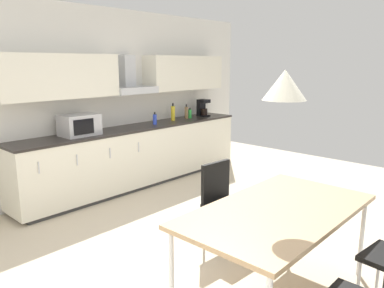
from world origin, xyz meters
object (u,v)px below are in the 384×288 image
(microwave, at_px, (80,125))
(bottle_blue, at_px, (155,119))
(bottle_yellow, at_px, (173,113))
(dining_table, at_px, (278,214))
(bottle_green, at_px, (190,114))
(pendant_lamp, at_px, (285,85))
(bottle_brown, at_px, (186,113))
(coffee_maker, at_px, (203,108))
(chair_far_right, at_px, (223,196))

(microwave, distance_m, bottle_blue, 1.28)
(bottle_blue, height_order, bottle_yellow, bottle_yellow)
(dining_table, bearing_deg, bottle_green, 53.38)
(bottle_blue, relative_size, bottle_green, 1.06)
(bottle_green, height_order, pendant_lamp, pendant_lamp)
(microwave, height_order, bottle_blue, microwave)
(bottle_brown, xyz_separation_m, dining_table, (-2.19, -3.06, -0.31))
(bottle_brown, xyz_separation_m, pendant_lamp, (-2.19, -3.06, 0.68))
(microwave, bearing_deg, coffee_maker, 0.60)
(bottle_yellow, distance_m, dining_table, 3.63)
(chair_far_right, distance_m, pendant_lamp, 1.48)
(dining_table, relative_size, pendant_lamp, 5.18)
(bottle_blue, xyz_separation_m, pendant_lamp, (-1.40, -3.00, 0.70))
(coffee_maker, relative_size, bottle_blue, 1.56)
(coffee_maker, height_order, bottle_blue, coffee_maker)
(chair_far_right, relative_size, pendant_lamp, 2.72)
(microwave, distance_m, bottle_green, 2.16)
(bottle_blue, height_order, chair_far_right, bottle_blue)
(coffee_maker, height_order, bottle_yellow, coffee_maker)
(microwave, height_order, coffee_maker, coffee_maker)
(dining_table, relative_size, chair_far_right, 1.91)
(dining_table, bearing_deg, microwave, 87.70)
(coffee_maker, height_order, pendant_lamp, pendant_lamp)
(coffee_maker, height_order, bottle_green, coffee_maker)
(dining_table, xyz_separation_m, chair_far_right, (0.38, 0.84, -0.17))
(pendant_lamp, bearing_deg, chair_far_right, 65.71)
(coffee_maker, bearing_deg, pendant_lamp, -130.47)
(coffee_maker, xyz_separation_m, bottle_brown, (-0.44, -0.01, -0.04))
(bottle_green, bearing_deg, pendant_lamp, -126.62)
(bottle_brown, relative_size, bottle_yellow, 0.86)
(coffee_maker, relative_size, bottle_yellow, 1.04)
(coffee_maker, distance_m, bottle_brown, 0.44)
(bottle_green, bearing_deg, bottle_blue, -175.53)
(coffee_maker, xyz_separation_m, bottle_blue, (-1.22, -0.08, -0.07))
(bottle_blue, height_order, dining_table, bottle_blue)
(coffee_maker, height_order, dining_table, coffee_maker)
(bottle_brown, height_order, chair_far_right, bottle_brown)
(bottle_brown, height_order, dining_table, bottle_brown)
(microwave, bearing_deg, bottle_brown, 0.37)
(bottle_green, relative_size, dining_table, 0.11)
(microwave, relative_size, coffee_maker, 1.60)
(coffee_maker, distance_m, chair_far_right, 3.21)
(chair_far_right, bearing_deg, bottle_yellow, 56.13)
(coffee_maker, distance_m, pendant_lamp, 4.09)
(microwave, distance_m, dining_table, 3.07)
(bottle_yellow, bearing_deg, bottle_blue, -169.65)
(coffee_maker, distance_m, bottle_yellow, 0.74)
(bottle_brown, bearing_deg, bottle_blue, -175.29)
(bottle_blue, relative_size, dining_table, 0.12)
(coffee_maker, xyz_separation_m, bottle_yellow, (-0.74, 0.01, -0.03))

